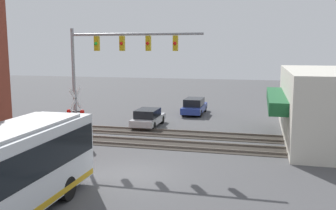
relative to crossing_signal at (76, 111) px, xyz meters
The scene contains 8 objects.
ground_plane 6.95m from the crossing_signal, 127.32° to the right, with size 120.00×120.00×0.00m, color #4C4C4F.
traffic_signal_gantry 4.05m from the crossing_signal, 64.81° to the right, with size 0.42×8.45×7.41m.
crossing_signal is the anchor object (origin of this frame).
rail_track_near 6.04m from the crossing_signal, 68.79° to the right, with size 2.60×60.00×0.15m.
rail_track_far 7.72m from the crossing_signal, 44.95° to the right, with size 2.60×60.00×0.15m.
parked_car_silver 7.94m from the crossing_signal, 18.13° to the right, with size 4.21×1.82×1.40m.
parked_car_blue 14.88m from the crossing_signal, 19.82° to the right, with size 4.73×1.82×1.52m.
pedestrian_at_crossing 1.60m from the crossing_signal, 81.29° to the right, with size 0.34×0.34×1.76m.
Camera 1 is at (-16.79, -5.82, 6.11)m, focal length 40.00 mm.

